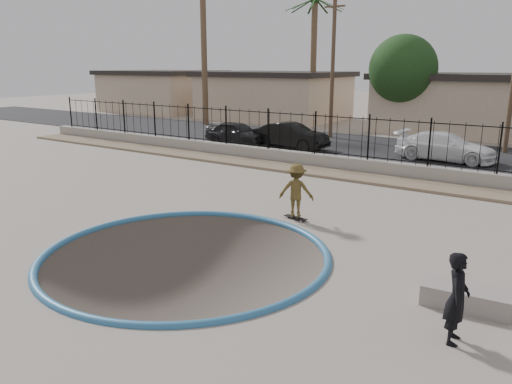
{
  "coord_description": "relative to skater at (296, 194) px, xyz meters",
  "views": [
    {
      "loc": [
        7.81,
        -9.39,
        4.5
      ],
      "look_at": [
        0.0,
        2.0,
        0.95
      ],
      "focal_mm": 35.0,
      "sensor_mm": 36.0,
      "label": 1
    }
  ],
  "objects": [
    {
      "name": "car_c",
      "position": [
        1.24,
        12.0,
        -0.09
      ],
      "size": [
        4.67,
        2.05,
        1.34
      ],
      "primitive_type": "imported",
      "rotation": [
        0.0,
        0.0,
        1.53
      ],
      "color": "white",
      "rests_on": "street"
    },
    {
      "name": "car_b",
      "position": [
        -6.63,
        10.94,
        -0.07
      ],
      "size": [
        4.21,
        1.56,
        1.38
      ],
      "primitive_type": "imported",
      "rotation": [
        0.0,
        0.0,
        1.55
      ],
      "color": "black",
      "rests_on": "street"
    },
    {
      "name": "house_west_far",
      "position": [
        -28.75,
        23.5,
        1.18
      ],
      "size": [
        10.6,
        8.6,
        3.9
      ],
      "color": "tan",
      "rests_on": "ground"
    },
    {
      "name": "house_west",
      "position": [
        -15.75,
        23.5,
        1.18
      ],
      "size": [
        11.6,
        8.6,
        3.9
      ],
      "color": "tan",
      "rests_on": "ground"
    },
    {
      "name": "car_a",
      "position": [
        -9.88,
        10.4,
        -0.11
      ],
      "size": [
        3.85,
        1.57,
        1.31
      ],
      "primitive_type": "imported",
      "rotation": [
        0.0,
        0.0,
        1.56
      ],
      "color": "black",
      "rests_on": "street"
    },
    {
      "name": "retaining_wall",
      "position": [
        -0.75,
        7.3,
        -0.5
      ],
      "size": [
        42.0,
        0.45,
        0.6
      ],
      "primitive_type": "cube",
      "color": "gray",
      "rests_on": "ground"
    },
    {
      "name": "concrete_ledge",
      "position": [
        5.45,
        -2.98,
        -0.6
      ],
      "size": [
        1.66,
        0.84,
        0.4
      ],
      "primitive_type": "cube",
      "rotation": [
        0.0,
        0.0,
        0.09
      ],
      "color": "gray",
      "rests_on": "ground"
    },
    {
      "name": "fence",
      "position": [
        -0.75,
        7.3,
        0.7
      ],
      "size": [
        40.0,
        0.04,
        1.8
      ],
      "color": "black",
      "rests_on": "retaining_wall"
    },
    {
      "name": "street",
      "position": [
        -0.75,
        14.0,
        -0.78
      ],
      "size": [
        90.0,
        8.0,
        0.04
      ],
      "primitive_type": "cube",
      "color": "black",
      "rests_on": "ground"
    },
    {
      "name": "skateboard",
      "position": [
        -0.0,
        0.0,
        -0.74
      ],
      "size": [
        0.81,
        0.33,
        0.07
      ],
      "rotation": [
        0.0,
        0.0,
        -0.18
      ],
      "color": "black",
      "rests_on": "ground"
    },
    {
      "name": "ground",
      "position": [
        -0.75,
        9.0,
        -1.9
      ],
      "size": [
        120.0,
        120.0,
        2.2
      ],
      "primitive_type": "cube",
      "color": "gray",
      "rests_on": "ground"
    },
    {
      "name": "bowl_pit",
      "position": [
        -0.75,
        -4.0,
        -0.8
      ],
      "size": [
        6.84,
        6.84,
        1.8
      ],
      "primitive_type": null,
      "color": "#463C36",
      "rests_on": "ground"
    },
    {
      "name": "street_tree_left",
      "position": [
        -3.75,
        20.0,
        3.39
      ],
      "size": [
        4.32,
        4.32,
        6.36
      ],
      "color": "#473323",
      "rests_on": "ground"
    },
    {
      "name": "palm_mid",
      "position": [
        -10.75,
        21.0,
        5.89
      ],
      "size": [
        2.3,
        2.3,
        9.3
      ],
      "color": "brown",
      "rests_on": "ground"
    },
    {
      "name": "rock_strip",
      "position": [
        -0.75,
        6.2,
        -0.74
      ],
      "size": [
        42.0,
        1.6,
        0.11
      ],
      "primitive_type": "cube",
      "color": "#867057",
      "rests_on": "ground"
    },
    {
      "name": "palm_left",
      "position": [
        -17.75,
        17.0,
        7.16
      ],
      "size": [
        2.3,
        2.3,
        11.3
      ],
      "color": "brown",
      "rests_on": "ground"
    },
    {
      "name": "house_center",
      "position": [
        -0.75,
        23.5,
        1.18
      ],
      "size": [
        10.6,
        8.6,
        3.9
      ],
      "color": "tan",
      "rests_on": "ground"
    },
    {
      "name": "skater",
      "position": [
        0.0,
        0.0,
        0.0
      ],
      "size": [
        1.17,
        0.91,
        1.59
      ],
      "primitive_type": "imported",
      "rotation": [
        0.0,
        0.0,
        3.49
      ],
      "color": "olive",
      "rests_on": "ground"
    },
    {
      "name": "utility_pole_left",
      "position": [
        -6.75,
        16.0,
        3.91
      ],
      "size": [
        1.7,
        0.24,
        9.0
      ],
      "color": "#473323",
      "rests_on": "ground"
    },
    {
      "name": "coping_ring",
      "position": [
        -0.75,
        -4.0,
        -0.8
      ],
      "size": [
        7.04,
        7.04,
        0.2
      ],
      "primitive_type": "torus",
      "color": "#2D6794",
      "rests_on": "ground"
    },
    {
      "name": "videographer",
      "position": [
        5.55,
        -4.38,
        -0.01
      ],
      "size": [
        0.46,
        0.62,
        1.57
      ],
      "primitive_type": "imported",
      "rotation": [
        0.0,
        0.0,
        1.72
      ],
      "color": "black",
      "rests_on": "ground"
    }
  ]
}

